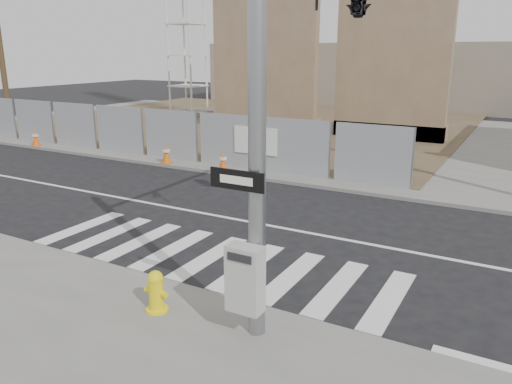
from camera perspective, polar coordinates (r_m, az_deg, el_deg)
The scene contains 11 objects.
ground at distance 13.20m, azimuth 0.78°, elevation -3.73°, with size 100.00×100.00×0.00m, color black.
sidewalk_far at distance 26.00m, azimuth 15.73°, elevation 5.61°, with size 50.00×20.00×0.12m, color slate.
signal_pole at distance 9.53m, azimuth 8.60°, elevation 17.81°, with size 0.96×5.87×7.00m.
chain_link_fence at distance 22.77m, azimuth -15.68°, elevation 6.93°, with size 24.60×0.04×2.00m, color gray.
concrete_wall_left at distance 27.29m, azimuth 0.99°, elevation 13.67°, with size 6.00×1.30×8.00m.
concrete_wall_right at distance 25.85m, azimuth 15.23°, elevation 13.01°, with size 5.50×1.30×8.00m.
fire_hydrant at distance 8.82m, azimuth -11.35°, elevation -11.05°, with size 0.45×0.42×0.74m.
traffic_cone_a at distance 25.68m, azimuth -23.90°, elevation 5.67°, with size 0.40×0.40×0.74m.
traffic_cone_b at distance 24.39m, azimuth -18.39°, elevation 5.71°, with size 0.42×0.42×0.71m.
traffic_cone_c at distance 20.07m, azimuth -10.22°, elevation 4.31°, with size 0.45×0.45×0.76m.
traffic_cone_d at distance 18.53m, azimuth -3.80°, elevation 3.49°, with size 0.46×0.46×0.71m.
Camera 1 is at (5.92, -10.94, 4.43)m, focal length 35.00 mm.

